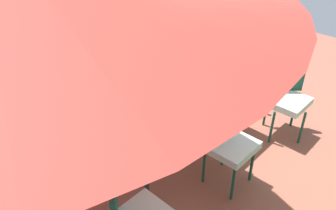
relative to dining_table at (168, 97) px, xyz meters
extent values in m
cube|color=#935442|center=(0.00, 0.00, -0.72)|extent=(10.00, 10.00, 0.02)
cube|color=white|center=(0.00, 0.00, 0.03)|extent=(1.93, 1.26, 0.04)
cylinder|color=#333333|center=(-0.82, -0.48, -0.35)|extent=(0.05, 0.05, 0.71)
cylinder|color=#333333|center=(0.82, -0.48, -0.35)|extent=(0.05, 0.05, 0.71)
cylinder|color=#333333|center=(-0.82, 0.48, -0.35)|extent=(0.05, 0.05, 0.71)
cylinder|color=#333333|center=(0.82, 0.48, -0.35)|extent=(0.05, 0.05, 0.71)
cylinder|color=#4C4C4C|center=(1.61, 0.19, 0.59)|extent=(0.06, 0.06, 2.60)
cube|color=#144738|center=(1.40, 0.77, 0.05)|extent=(0.30, 0.37, 0.45)
cube|color=silver|center=(0.04, -0.82, -0.22)|extent=(0.46, 0.46, 0.08)
cube|color=#144738|center=(0.02, -0.61, 0.05)|extent=(0.44, 0.09, 0.45)
cylinder|color=#144738|center=(-0.11, -1.02, -0.48)|extent=(0.03, 0.03, 0.45)
cylinder|color=#144738|center=(0.24, -0.98, -0.48)|extent=(0.03, 0.03, 0.45)
cylinder|color=#144738|center=(-0.16, -0.66, -0.48)|extent=(0.03, 0.03, 0.45)
cylinder|color=#144738|center=(0.20, -0.62, -0.48)|extent=(0.03, 0.03, 0.45)
cube|color=silver|center=(-0.01, 0.85, -0.22)|extent=(0.46, 0.46, 0.08)
cube|color=#144738|center=(-0.01, 0.64, 0.05)|extent=(0.44, 0.05, 0.45)
cylinder|color=#144738|center=(0.17, 1.04, -0.48)|extent=(0.03, 0.03, 0.45)
cylinder|color=#144738|center=(-0.19, 1.03, -0.48)|extent=(0.03, 0.03, 0.45)
cylinder|color=#144738|center=(0.17, 0.68, -0.48)|extent=(0.03, 0.03, 0.45)
cylinder|color=#144738|center=(-0.19, 0.67, -0.48)|extent=(0.03, 0.03, 0.45)
cube|color=silver|center=(-1.15, -0.82, -0.22)|extent=(0.46, 0.46, 0.08)
cube|color=#144738|center=(-1.30, -0.67, 0.05)|extent=(0.34, 0.33, 0.45)
cylinder|color=#144738|center=(-1.16, -1.08, -0.48)|extent=(0.03, 0.03, 0.45)
cylinder|color=#144738|center=(-0.90, -0.82, -0.48)|extent=(0.03, 0.03, 0.45)
cylinder|color=#144738|center=(-1.41, -0.82, -0.48)|extent=(0.03, 0.03, 0.45)
cylinder|color=#144738|center=(-1.15, -0.57, -0.48)|extent=(0.03, 0.03, 0.45)
cube|color=silver|center=(-1.18, 0.88, -0.22)|extent=(0.46, 0.46, 0.08)
cube|color=#144738|center=(-1.34, 0.74, 0.05)|extent=(0.32, 0.36, 0.45)
cylinder|color=#144738|center=(-0.93, 0.86, -0.48)|extent=(0.03, 0.03, 0.45)
cylinder|color=#144738|center=(-1.16, 1.13, -0.48)|extent=(0.03, 0.03, 0.45)
cylinder|color=#144738|center=(-1.20, 0.62, -0.48)|extent=(0.03, 0.03, 0.45)
cylinder|color=#144738|center=(-1.43, 0.90, -0.48)|extent=(0.03, 0.03, 0.45)
cube|color=silver|center=(-1.16, 0.04, -0.22)|extent=(0.46, 0.46, 0.08)
cube|color=#144738|center=(-1.36, 0.01, 0.05)|extent=(0.09, 0.44, 0.45)
cylinder|color=#144738|center=(-0.96, -0.12, -0.48)|extent=(0.03, 0.03, 0.45)
cylinder|color=#144738|center=(-1.00, 0.24, -0.48)|extent=(0.03, 0.03, 0.45)
cylinder|color=#144738|center=(-1.31, -0.16, -0.48)|extent=(0.03, 0.03, 0.45)
cylinder|color=#144738|center=(-1.36, 0.20, -0.48)|extent=(0.03, 0.03, 0.45)
cube|color=#2D2D33|center=(0.09, 0.09, 0.05)|extent=(0.34, 0.26, 0.02)
cube|color=black|center=(0.10, 0.19, 0.16)|extent=(0.32, 0.09, 0.20)
cylinder|color=#334C99|center=(0.39, -0.04, 0.09)|extent=(0.08, 0.08, 0.10)
camera|label=1|loc=(2.37, 2.22, 1.99)|focal=36.56mm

